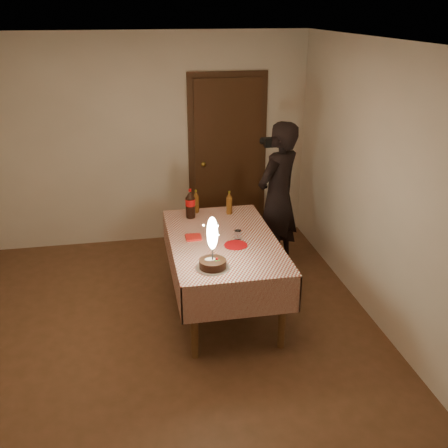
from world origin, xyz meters
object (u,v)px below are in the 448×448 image
Objects in this scene: dining_table at (223,249)px; cola_bottle at (190,204)px; clear_cup at (238,235)px; amber_bottle_right at (229,203)px; red_cup at (212,233)px; photographer at (278,197)px; birthday_cake at (213,253)px; amber_bottle_left at (196,202)px; red_plate at (236,245)px.

cola_bottle reaches higher than dining_table.
amber_bottle_right is (0.05, 0.68, 0.07)m from clear_cup.
red_cup is 1.16m from photographer.
clear_cup is (0.34, 0.54, -0.10)m from birthday_cake.
birthday_cake is at bearing -88.28° from cola_bottle.
amber_bottle_right is at bearing 72.30° from birthday_cake.
amber_bottle_right is (0.19, 0.64, 0.22)m from dining_table.
amber_bottle_right is (0.34, -0.11, 0.00)m from amber_bottle_left.
amber_bottle_right is 0.61m from photographer.
cola_bottle is at bearing 91.72° from birthday_cake.
cola_bottle is (-0.24, 0.61, 0.26)m from dining_table.
cola_bottle is 1.25× the size of amber_bottle_right.
cola_bottle is at bearing -119.77° from amber_bottle_left.
dining_table is at bearing 166.54° from clear_cup.
amber_bottle_right reaches higher than clear_cup.
dining_table is 0.66m from birthday_cake.
birthday_cake is 0.64m from red_cup.
cola_bottle is at bearing 112.63° from red_plate.
clear_cup is at bearing 58.08° from birthday_cake.
amber_bottle_left is at bearing 110.56° from clear_cup.
photographer is at bearing 15.70° from amber_bottle_right.
red_plate is 0.29m from red_cup.
birthday_cake reaches higher than clear_cup.
dining_table is at bearing -27.89° from red_cup.
photographer is (0.69, 0.98, 0.09)m from red_plate.
red_cup is at bearing -76.03° from cola_bottle.
red_cup is 0.25m from clear_cup.
amber_bottle_left is (0.04, 1.33, -0.02)m from birthday_cake.
photographer is at bearing 54.75° from red_plate.
photographer is at bearing 52.68° from clear_cup.
birthday_cake is 1.70m from photographer.
photographer reaches higher than red_plate.
dining_table is at bearing -133.97° from photographer.
red_cup is 0.71m from amber_bottle_left.
photographer is at bearing 54.71° from birthday_cake.
photographer is (0.64, 0.84, 0.04)m from clear_cup.
birthday_cake is at bearing -99.45° from red_cup.
amber_bottle_right is at bearing 85.69° from clear_cup.
dining_table is at bearing 118.22° from red_plate.
red_plate is at bearing -67.37° from cola_bottle.
amber_bottle_right is 0.15× the size of photographer.
dining_table is 0.70m from cola_bottle.
red_cup is (0.10, 0.63, -0.09)m from birthday_cake.
red_cup reaches higher than clear_cup.
birthday_cake is 1.48× the size of cola_bottle.
dining_table is 7.82× the size of red_plate.
cola_bottle is at bearing 120.05° from clear_cup.
amber_bottle_left reaches higher than red_plate.
cola_bottle reaches higher than clear_cup.
red_cup reaches higher than red_plate.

